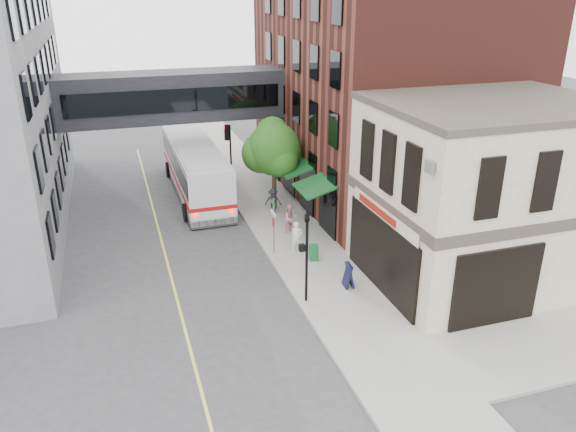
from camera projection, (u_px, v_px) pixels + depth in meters
ground at (313, 329)px, 22.92m from camera, size 120.00×120.00×0.00m
sidewalk_main at (267, 204)px, 35.78m from camera, size 4.00×60.00×0.15m
corner_building at (484, 193)px, 25.60m from camera, size 10.19×8.12×8.45m
brick_building at (380, 85)px, 36.26m from camera, size 13.76×18.00×14.00m
skyway_bridge at (172, 96)px, 35.43m from camera, size 14.00×3.18×3.00m
traffic_signal_near at (306, 242)px, 23.65m from camera, size 0.44×0.22×4.60m
traffic_signal_far at (228, 145)px, 36.68m from camera, size 0.53×0.28×4.50m
street_sign_pole at (274, 221)px, 28.45m from camera, size 0.08×0.75×3.00m
street_tree at (273, 149)px, 33.68m from camera, size 3.80×3.20×5.60m
lane_marking at (163, 245)px, 30.31m from camera, size 0.12×40.00×0.01m
bus at (195, 166)px, 37.10m from camera, size 3.07×12.55×3.38m
pedestrian_a at (297, 237)px, 28.92m from camera, size 0.63×0.44×1.66m
pedestrian_b at (291, 218)px, 31.25m from camera, size 0.90×0.76×1.64m
pedestrian_c at (273, 201)px, 33.85m from camera, size 1.14×0.86×1.57m
newspaper_box at (314, 252)px, 28.20m from camera, size 0.46×0.42×0.83m
sandwich_board at (349, 275)px, 25.66m from camera, size 0.46×0.67×1.15m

